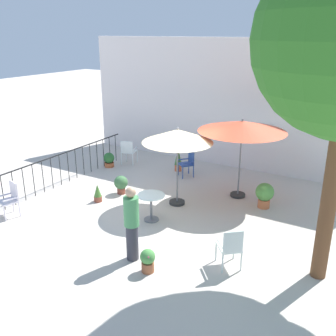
# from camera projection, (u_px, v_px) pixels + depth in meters

# --- Properties ---
(ground_plane) EXTENTS (60.00, 60.00, 0.00)m
(ground_plane) POSITION_uv_depth(u_px,v_px,m) (159.00, 207.00, 10.71)
(ground_plane) COLOR beige
(villa_facade) EXTENTS (10.90, 0.30, 4.44)m
(villa_facade) POSITION_uv_depth(u_px,v_px,m) (225.00, 104.00, 13.51)
(villa_facade) COLOR white
(villa_facade) RESTS_ON ground
(terrace_railing) EXTENTS (0.03, 5.62, 1.01)m
(terrace_railing) POSITION_uv_depth(u_px,v_px,m) (64.00, 163.00, 12.20)
(terrace_railing) COLOR black
(terrace_railing) RESTS_ON ground
(patio_umbrella_0) EXTENTS (1.93, 1.93, 2.22)m
(patio_umbrella_0) POSITION_uv_depth(u_px,v_px,m) (178.00, 137.00, 10.28)
(patio_umbrella_0) COLOR #2D2D2D
(patio_umbrella_0) RESTS_ON ground
(patio_umbrella_1) EXTENTS (2.49, 2.49, 2.34)m
(patio_umbrella_1) POSITION_uv_depth(u_px,v_px,m) (242.00, 127.00, 10.73)
(patio_umbrella_1) COLOR #2D2D2D
(patio_umbrella_1) RESTS_ON ground
(cafe_table_0) EXTENTS (0.71, 0.71, 0.71)m
(cafe_table_0) POSITION_uv_depth(u_px,v_px,m) (151.00, 203.00, 9.83)
(cafe_table_0) COLOR white
(cafe_table_0) RESTS_ON ground
(patio_chair_0) EXTENTS (0.58, 0.57, 0.91)m
(patio_chair_0) POSITION_uv_depth(u_px,v_px,m) (128.00, 150.00, 13.97)
(patio_chair_0) COLOR white
(patio_chair_0) RESTS_ON ground
(patio_chair_1) EXTENTS (0.64, 0.65, 0.92)m
(patio_chair_1) POSITION_uv_depth(u_px,v_px,m) (230.00, 246.00, 7.80)
(patio_chair_1) COLOR silver
(patio_chair_1) RESTS_ON ground
(patio_chair_2) EXTENTS (0.60, 0.60, 0.87)m
(patio_chair_2) POSITION_uv_depth(u_px,v_px,m) (188.00, 162.00, 12.87)
(patio_chair_2) COLOR #2E4C93
(patio_chair_2) RESTS_ON ground
(patio_chair_3) EXTENTS (0.53, 0.52, 0.93)m
(patio_chair_3) POSITION_uv_depth(u_px,v_px,m) (11.00, 197.00, 10.08)
(patio_chair_3) COLOR white
(patio_chair_3) RESTS_ON ground
(potted_plant_0) EXTENTS (0.24, 0.24, 0.53)m
(potted_plant_0) POSITION_uv_depth(u_px,v_px,m) (98.00, 193.00, 11.00)
(potted_plant_0) COLOR brown
(potted_plant_0) RESTS_ON ground
(potted_plant_1) EXTENTS (0.50, 0.50, 0.71)m
(potted_plant_1) POSITION_uv_depth(u_px,v_px,m) (265.00, 194.00, 10.58)
(potted_plant_1) COLOR #CF6B40
(potted_plant_1) RESTS_ON ground
(potted_plant_2) EXTENTS (0.31, 0.31, 0.50)m
(potted_plant_2) POSITION_uv_depth(u_px,v_px,m) (148.00, 260.00, 7.77)
(potted_plant_2) COLOR #965536
(potted_plant_2) RESTS_ON ground
(potted_plant_3) EXTENTS (0.26, 0.26, 0.83)m
(potted_plant_3) POSITION_uv_depth(u_px,v_px,m) (178.00, 159.00, 13.37)
(potted_plant_3) COLOR #CF633D
(potted_plant_3) RESTS_ON ground
(potted_plant_4) EXTENTS (0.38, 0.38, 0.52)m
(potted_plant_4) POSITION_uv_depth(u_px,v_px,m) (109.00, 160.00, 13.83)
(potted_plant_4) COLOR #B15C34
(potted_plant_4) RESTS_ON ground
(potted_plant_5) EXTENTS (0.41, 0.41, 0.56)m
(potted_plant_5) POSITION_uv_depth(u_px,v_px,m) (121.00, 184.00, 11.52)
(potted_plant_5) COLOR brown
(potted_plant_5) RESTS_ON ground
(standing_person) EXTENTS (0.36, 0.36, 1.66)m
(standing_person) POSITION_uv_depth(u_px,v_px,m) (132.00, 223.00, 8.02)
(standing_person) COLOR #33333D
(standing_person) RESTS_ON ground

